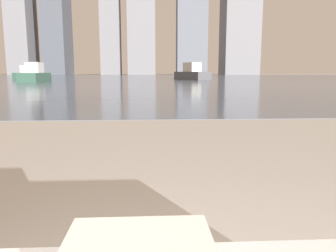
{
  "coord_description": "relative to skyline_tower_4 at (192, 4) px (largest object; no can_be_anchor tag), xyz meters",
  "views": [
    {
      "loc": [
        -0.01,
        0.27,
        0.99
      ],
      "look_at": [
        0.12,
        2.6,
        0.6
      ],
      "focal_mm": 35.0,
      "sensor_mm": 36.0,
      "label": 1
    }
  ],
  "objects": [
    {
      "name": "harbor_boat_2",
      "position": [
        -9.47,
        -76.24,
        -23.24
      ],
      "size": [
        4.21,
        5.99,
        2.14
      ],
      "color": "#4C4C51",
      "rests_on": "harbor_water"
    },
    {
      "name": "harbor_boat_3",
      "position": [
        -31.32,
        -71.75,
        -23.34
      ],
      "size": [
        2.45,
        5.14,
        1.85
      ],
      "color": "#335647",
      "rests_on": "harbor_water"
    },
    {
      "name": "harbor_water",
      "position": [
        -14.77,
        -56.0,
        -24.0
      ],
      "size": [
        180.0,
        110.0,
        0.01
      ],
      "color": "slate",
      "rests_on": "ground_plane"
    },
    {
      "name": "harbor_boat_1",
      "position": [
        -5.92,
        -45.81,
        -23.43
      ],
      "size": [
        3.39,
        4.44,
        1.6
      ],
      "color": "#4C4C51",
      "rests_on": "harbor_water"
    },
    {
      "name": "harbor_boat_4",
      "position": [
        -26.0,
        -84.71,
        -23.33
      ],
      "size": [
        1.82,
        5.09,
        1.9
      ],
      "color": "#335647",
      "rests_on": "harbor_water"
    },
    {
      "name": "skyline_tower_4",
      "position": [
        0.0,
        0.0,
        0.0
      ],
      "size": [
        10.51,
        6.86,
        48.01
      ],
      "color": "slate",
      "rests_on": "ground_plane"
    }
  ]
}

